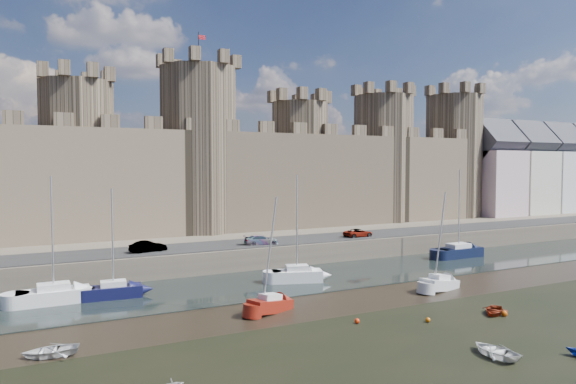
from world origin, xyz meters
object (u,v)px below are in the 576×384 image
object	(u,v)px
sailboat_1	(113,290)
sailboat_3	(458,251)
sailboat_2	(297,274)
car_2	(261,240)
car_3	(358,233)
sailboat_0	(54,294)
sailboat_5	(440,283)
car_1	(148,247)
sailboat_4	(270,303)

from	to	relation	value
sailboat_1	sailboat_3	bearing A→B (deg)	6.48
sailboat_2	sailboat_3	world-z (taller)	sailboat_3
sailboat_3	car_2	bearing A→B (deg)	165.35
car_3	sailboat_0	bearing A→B (deg)	97.57
sailboat_3	sailboat_5	size ratio (longest dim) A/B	1.20
sailboat_0	sailboat_2	distance (m)	22.45
sailboat_0	sailboat_3	bearing A→B (deg)	0.63
car_1	sailboat_3	bearing A→B (deg)	-109.91
sailboat_1	sailboat_2	bearing A→B (deg)	-1.02
car_1	sailboat_3	world-z (taller)	sailboat_3
sailboat_5	car_1	bearing A→B (deg)	127.09
sailboat_1	sailboat_5	size ratio (longest dim) A/B	1.04
car_1	sailboat_1	xyz separation A→B (m)	(-4.75, -8.36, -2.36)
sailboat_0	sailboat_1	world-z (taller)	sailboat_0
sailboat_3	sailboat_4	size ratio (longest dim) A/B	1.20
sailboat_2	sailboat_4	distance (m)	10.65
car_2	sailboat_1	world-z (taller)	sailboat_1
car_3	sailboat_1	world-z (taller)	sailboat_1
car_3	sailboat_0	xyz separation A→B (m)	(-36.46, -7.52, -2.22)
sailboat_2	sailboat_0	bearing A→B (deg)	-167.28
car_3	sailboat_2	world-z (taller)	sailboat_2
car_1	sailboat_1	distance (m)	9.90
car_2	sailboat_0	distance (m)	23.81
sailboat_2	sailboat_3	size ratio (longest dim) A/B	0.96
sailboat_2	car_1	bearing A→B (deg)	159.94
sailboat_1	sailboat_2	distance (m)	17.61
sailboat_0	sailboat_4	size ratio (longest dim) A/B	1.16
car_1	car_2	xyz separation A→B (m)	(12.98, -0.65, -0.05)
car_3	sailboat_0	distance (m)	37.29
sailboat_0	sailboat_3	size ratio (longest dim) A/B	0.97
car_1	sailboat_3	distance (m)	38.52
car_3	car_2	bearing A→B (deg)	86.96
sailboat_2	sailboat_3	xyz separation A→B (m)	(25.04, 3.06, -0.00)
car_2	car_3	world-z (taller)	car_2
car_1	sailboat_1	world-z (taller)	sailboat_1
car_1	car_3	world-z (taller)	car_1
car_3	car_1	bearing A→B (deg)	85.08
sailboat_3	sailboat_5	distance (m)	18.57
car_1	car_2	distance (m)	13.00
car_1	sailboat_5	xyz separation A→B (m)	(23.51, -18.92, -2.45)
sailboat_2	sailboat_1	bearing A→B (deg)	-167.39
sailboat_3	sailboat_5	bearing A→B (deg)	-140.48
car_1	car_3	bearing A→B (deg)	-100.16
car_2	sailboat_1	distance (m)	19.48
car_1	car_2	bearing A→B (deg)	-102.17
car_1	sailboat_0	distance (m)	12.64
car_1	car_3	size ratio (longest dim) A/B	0.97
car_2	sailboat_3	size ratio (longest dim) A/B	0.36
sailboat_0	car_2	bearing A→B (deg)	17.47
sailboat_1	car_1	bearing A→B (deg)	65.13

